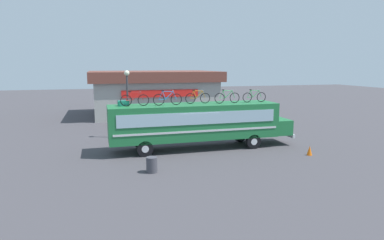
{
  "coord_description": "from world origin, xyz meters",
  "views": [
    {
      "loc": [
        -5.9,
        -20.26,
        5.33
      ],
      "look_at": [
        -0.16,
        0.0,
        1.88
      ],
      "focal_mm": 31.27,
      "sensor_mm": 36.0,
      "label": 1
    }
  ],
  "objects_px": {
    "bus": "(198,122)",
    "trash_bin": "(152,165)",
    "rooftop_bicycle_1": "(135,100)",
    "rooftop_bicycle_3": "(198,98)",
    "rooftop_bicycle_5": "(254,97)",
    "street_lamp": "(127,94)",
    "rooftop_bicycle_4": "(227,97)",
    "rooftop_bicycle_2": "(168,99)",
    "luggage_bag_1": "(123,103)",
    "traffic_cone": "(310,150)"
  },
  "relations": [
    {
      "from": "luggage_bag_1",
      "to": "rooftop_bicycle_2",
      "type": "xyz_separation_m",
      "value": [
        2.64,
        -0.41,
        0.24
      ]
    },
    {
      "from": "rooftop_bicycle_3",
      "to": "rooftop_bicycle_4",
      "type": "bearing_deg",
      "value": -11.21
    },
    {
      "from": "rooftop_bicycle_5",
      "to": "trash_bin",
      "type": "relative_size",
      "value": 2.13
    },
    {
      "from": "rooftop_bicycle_3",
      "to": "rooftop_bicycle_5",
      "type": "bearing_deg",
      "value": -3.91
    },
    {
      "from": "luggage_bag_1",
      "to": "rooftop_bicycle_4",
      "type": "height_order",
      "value": "rooftop_bicycle_4"
    },
    {
      "from": "rooftop_bicycle_3",
      "to": "street_lamp",
      "type": "relative_size",
      "value": 0.33
    },
    {
      "from": "luggage_bag_1",
      "to": "bus",
      "type": "bearing_deg",
      "value": -2.95
    },
    {
      "from": "bus",
      "to": "trash_bin",
      "type": "xyz_separation_m",
      "value": [
        -3.69,
        -4.11,
        -1.37
      ]
    },
    {
      "from": "rooftop_bicycle_5",
      "to": "rooftop_bicycle_1",
      "type": "bearing_deg",
      "value": 180.0
    },
    {
      "from": "bus",
      "to": "street_lamp",
      "type": "height_order",
      "value": "street_lamp"
    },
    {
      "from": "rooftop_bicycle_4",
      "to": "rooftop_bicycle_3",
      "type": "bearing_deg",
      "value": 168.79
    },
    {
      "from": "luggage_bag_1",
      "to": "rooftop_bicycle_2",
      "type": "relative_size",
      "value": 0.37
    },
    {
      "from": "rooftop_bicycle_5",
      "to": "rooftop_bicycle_2",
      "type": "bearing_deg",
      "value": -178.74
    },
    {
      "from": "rooftop_bicycle_1",
      "to": "rooftop_bicycle_5",
      "type": "distance_m",
      "value": 7.9
    },
    {
      "from": "rooftop_bicycle_3",
      "to": "rooftop_bicycle_5",
      "type": "xyz_separation_m",
      "value": [
        3.86,
        -0.26,
        -0.01
      ]
    },
    {
      "from": "rooftop_bicycle_1",
      "to": "trash_bin",
      "type": "distance_m",
      "value": 5.01
    },
    {
      "from": "rooftop_bicycle_1",
      "to": "traffic_cone",
      "type": "height_order",
      "value": "rooftop_bicycle_1"
    },
    {
      "from": "rooftop_bicycle_3",
      "to": "luggage_bag_1",
      "type": "bearing_deg",
      "value": 179.74
    },
    {
      "from": "rooftop_bicycle_3",
      "to": "rooftop_bicycle_4",
      "type": "height_order",
      "value": "rooftop_bicycle_4"
    },
    {
      "from": "rooftop_bicycle_1",
      "to": "rooftop_bicycle_3",
      "type": "height_order",
      "value": "rooftop_bicycle_1"
    },
    {
      "from": "bus",
      "to": "rooftop_bicycle_1",
      "type": "height_order",
      "value": "rooftop_bicycle_1"
    },
    {
      "from": "traffic_cone",
      "to": "rooftop_bicycle_1",
      "type": "bearing_deg",
      "value": 161.08
    },
    {
      "from": "bus",
      "to": "trash_bin",
      "type": "height_order",
      "value": "bus"
    },
    {
      "from": "trash_bin",
      "to": "street_lamp",
      "type": "distance_m",
      "value": 9.07
    },
    {
      "from": "rooftop_bicycle_4",
      "to": "trash_bin",
      "type": "bearing_deg",
      "value": -144.65
    },
    {
      "from": "luggage_bag_1",
      "to": "street_lamp",
      "type": "bearing_deg",
      "value": 81.73
    },
    {
      "from": "bus",
      "to": "traffic_cone",
      "type": "xyz_separation_m",
      "value": [
        5.94,
        -3.46,
        -1.47
      ]
    },
    {
      "from": "rooftop_bicycle_3",
      "to": "trash_bin",
      "type": "height_order",
      "value": "rooftop_bicycle_3"
    },
    {
      "from": "rooftop_bicycle_5",
      "to": "traffic_cone",
      "type": "relative_size",
      "value": 2.9
    },
    {
      "from": "traffic_cone",
      "to": "rooftop_bicycle_4",
      "type": "bearing_deg",
      "value": 140.71
    },
    {
      "from": "rooftop_bicycle_3",
      "to": "rooftop_bicycle_1",
      "type": "bearing_deg",
      "value": -176.28
    },
    {
      "from": "luggage_bag_1",
      "to": "traffic_cone",
      "type": "height_order",
      "value": "luggage_bag_1"
    },
    {
      "from": "rooftop_bicycle_5",
      "to": "street_lamp",
      "type": "bearing_deg",
      "value": 150.35
    },
    {
      "from": "rooftop_bicycle_1",
      "to": "rooftop_bicycle_4",
      "type": "xyz_separation_m",
      "value": [
        5.92,
        -0.11,
        -0.0
      ]
    },
    {
      "from": "luggage_bag_1",
      "to": "traffic_cone",
      "type": "xyz_separation_m",
      "value": [
        10.61,
        -3.7,
        -2.77
      ]
    },
    {
      "from": "rooftop_bicycle_1",
      "to": "rooftop_bicycle_3",
      "type": "bearing_deg",
      "value": 3.72
    },
    {
      "from": "rooftop_bicycle_3",
      "to": "rooftop_bicycle_4",
      "type": "distance_m",
      "value": 1.91
    },
    {
      "from": "traffic_cone",
      "to": "street_lamp",
      "type": "bearing_deg",
      "value": 141.57
    },
    {
      "from": "luggage_bag_1",
      "to": "traffic_cone",
      "type": "bearing_deg",
      "value": -19.21
    },
    {
      "from": "rooftop_bicycle_4",
      "to": "rooftop_bicycle_1",
      "type": "bearing_deg",
      "value": 178.95
    },
    {
      "from": "rooftop_bicycle_1",
      "to": "bus",
      "type": "bearing_deg",
      "value": 0.61
    },
    {
      "from": "bus",
      "to": "rooftop_bicycle_5",
      "type": "distance_m",
      "value": 4.17
    },
    {
      "from": "rooftop_bicycle_4",
      "to": "street_lamp",
      "type": "distance_m",
      "value": 7.54
    },
    {
      "from": "rooftop_bicycle_2",
      "to": "rooftop_bicycle_5",
      "type": "xyz_separation_m",
      "value": [
        5.92,
        0.13,
        -0.03
      ]
    },
    {
      "from": "trash_bin",
      "to": "bus",
      "type": "bearing_deg",
      "value": 48.12
    },
    {
      "from": "trash_bin",
      "to": "rooftop_bicycle_2",
      "type": "bearing_deg",
      "value": 67.21
    },
    {
      "from": "rooftop_bicycle_2",
      "to": "street_lamp",
      "type": "distance_m",
      "value": 5.07
    },
    {
      "from": "luggage_bag_1",
      "to": "street_lamp",
      "type": "height_order",
      "value": "street_lamp"
    },
    {
      "from": "bus",
      "to": "luggage_bag_1",
      "type": "height_order",
      "value": "luggage_bag_1"
    },
    {
      "from": "rooftop_bicycle_1",
      "to": "luggage_bag_1",
      "type": "bearing_deg",
      "value": 156.52
    }
  ]
}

